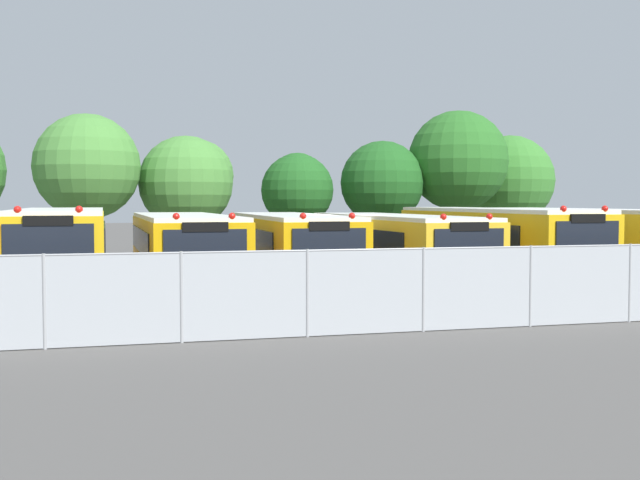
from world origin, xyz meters
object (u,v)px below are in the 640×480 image
at_px(school_bus_1, 183,250).
at_px(tree_1, 85,166).
at_px(school_bus_0, 61,248).
at_px(tree_4, 385,183).
at_px(traffic_cone, 616,302).
at_px(tree_2, 190,181).
at_px(tree_3, 297,187).
at_px(school_bus_5, 578,241).
at_px(school_bus_3, 394,247).
at_px(tree_5, 460,159).
at_px(school_bus_4, 492,242).
at_px(school_bus_2, 290,248).
at_px(tree_6, 507,179).

height_order(school_bus_1, tree_1, tree_1).
relative_size(school_bus_0, tree_1, 1.62).
height_order(tree_4, traffic_cone, tree_4).
bearing_deg(tree_1, traffic_cone, -52.75).
xyz_separation_m(tree_2, tree_3, (4.76, -1.18, -0.30)).
bearing_deg(school_bus_1, school_bus_5, 179.68).
xyz_separation_m(school_bus_1, school_bus_3, (7.03, 0.12, -0.02)).
bearing_deg(school_bus_5, school_bus_0, -0.76).
distance_m(school_bus_1, tree_5, 17.37).
height_order(tree_1, traffic_cone, tree_1).
xyz_separation_m(school_bus_3, tree_1, (-10.17, 10.36, 3.02)).
xyz_separation_m(school_bus_4, tree_4, (-0.20, 10.27, 2.25)).
height_order(tree_1, tree_2, tree_1).
xyz_separation_m(school_bus_2, school_bus_5, (10.57, -0.13, 0.08)).
relative_size(tree_2, tree_3, 1.15).
bearing_deg(traffic_cone, school_bus_1, 144.93).
distance_m(tree_3, traffic_cone, 18.48).
xyz_separation_m(school_bus_1, school_bus_4, (10.48, -0.21, 0.09)).
height_order(tree_3, tree_4, tree_4).
bearing_deg(tree_2, tree_1, -165.91).
relative_size(school_bus_4, tree_2, 1.97).
relative_size(school_bus_0, school_bus_2, 1.03).
distance_m(school_bus_2, tree_5, 14.56).
relative_size(school_bus_1, tree_5, 1.47).
bearing_deg(school_bus_3, tree_3, -86.81).
bearing_deg(tree_2, school_bus_4, -52.54).
distance_m(school_bus_1, school_bus_2, 3.48).
xyz_separation_m(tree_2, tree_4, (8.87, -1.56, -0.09)).
height_order(school_bus_1, tree_3, tree_3).
distance_m(school_bus_1, tree_3, 12.32).
xyz_separation_m(school_bus_1, traffic_cone, (10.35, -7.26, -1.09)).
bearing_deg(school_bus_5, tree_5, -90.43).
bearing_deg(school_bus_0, school_bus_1, 179.41).
xyz_separation_m(school_bus_5, tree_2, (-12.63, 11.49, 2.36)).
relative_size(school_bus_2, tree_3, 2.05).
bearing_deg(traffic_cone, school_bus_0, 152.44).
relative_size(school_bus_2, school_bus_4, 0.90).
height_order(tree_6, traffic_cone, tree_6).
relative_size(school_bus_3, traffic_cone, 20.05).
distance_m(tree_4, traffic_cone, 17.66).
distance_m(school_bus_5, tree_6, 12.20).
bearing_deg(tree_6, tree_1, -176.99).
distance_m(school_bus_0, tree_4, 17.29).
relative_size(tree_3, traffic_cone, 9.17).
height_order(school_bus_1, tree_6, tree_6).
height_order(school_bus_0, tree_5, tree_5).
relative_size(school_bus_0, tree_3, 2.11).
bearing_deg(school_bus_2, school_bus_0, 3.06).
relative_size(school_bus_4, tree_4, 2.03).
bearing_deg(tree_5, school_bus_2, -137.74).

